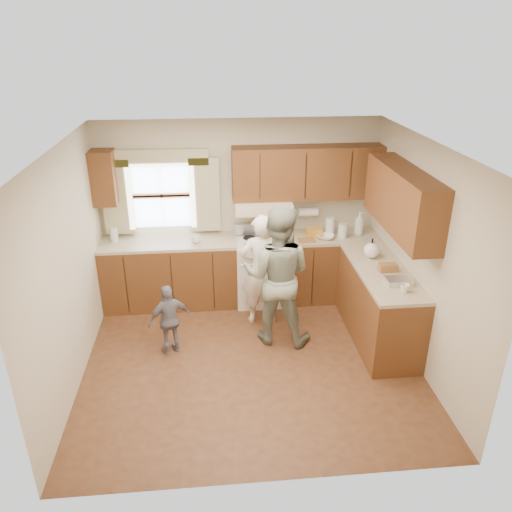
{
  "coord_description": "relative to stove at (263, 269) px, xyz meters",
  "views": [
    {
      "loc": [
        -0.4,
        -4.81,
        3.53
      ],
      "look_at": [
        0.1,
        0.4,
        1.15
      ],
      "focal_mm": 35.0,
      "sensor_mm": 36.0,
      "label": 1
    }
  ],
  "objects": [
    {
      "name": "child",
      "position": [
        -1.23,
        -1.18,
        -0.03
      ],
      "size": [
        0.56,
        0.4,
        0.88
      ],
      "primitive_type": "imported",
      "rotation": [
        0.0,
        0.0,
        3.54
      ],
      "color": "slate",
      "rests_on": "ground"
    },
    {
      "name": "kitchen_fixtures",
      "position": [
        0.32,
        -0.36,
        0.37
      ],
      "size": [
        3.8,
        2.25,
        2.15
      ],
      "color": "#40230D",
      "rests_on": "ground"
    },
    {
      "name": "woman_right",
      "position": [
        0.06,
        -1.01,
        0.4
      ],
      "size": [
        1.0,
        0.88,
        1.74
      ],
      "primitive_type": "imported",
      "rotation": [
        0.0,
        0.0,
        2.85
      ],
      "color": "#223626",
      "rests_on": "ground"
    },
    {
      "name": "stove",
      "position": [
        0.0,
        0.0,
        0.0
      ],
      "size": [
        0.76,
        0.67,
        1.07
      ],
      "color": "silver",
      "rests_on": "ground"
    },
    {
      "name": "woman_left",
      "position": [
        -0.09,
        -0.59,
        0.28
      ],
      "size": [
        0.55,
        0.37,
        1.49
      ],
      "primitive_type": "imported",
      "rotation": [
        0.0,
        0.0,
        3.17
      ],
      "color": "white",
      "rests_on": "ground"
    },
    {
      "name": "room",
      "position": [
        -0.3,
        -1.44,
        0.78
      ],
      "size": [
        3.8,
        3.8,
        3.8
      ],
      "color": "#492716",
      "rests_on": "ground"
    }
  ]
}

